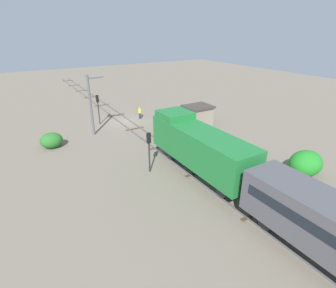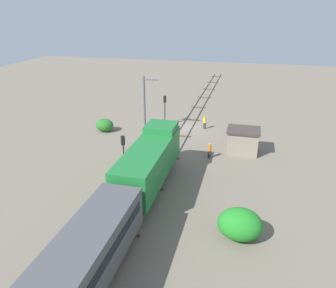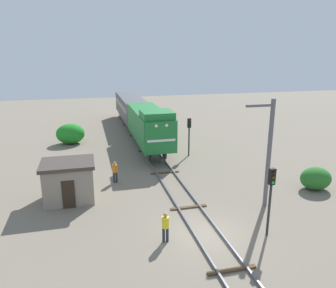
{
  "view_description": "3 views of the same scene",
  "coord_description": "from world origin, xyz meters",
  "px_view_note": "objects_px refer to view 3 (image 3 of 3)",
  "views": [
    {
      "loc": [
        12.6,
        32.29,
        11.73
      ],
      "look_at": [
        0.25,
        11.88,
        1.21
      ],
      "focal_mm": 28.0,
      "sensor_mm": 36.0,
      "label": 1
    },
    {
      "loc": [
        -7.64,
        40.48,
        14.71
      ],
      "look_at": [
        -0.42,
        11.76,
        2.42
      ],
      "focal_mm": 35.0,
      "sensor_mm": 36.0,
      "label": 2
    },
    {
      "loc": [
        -6.05,
        -15.15,
        9.76
      ],
      "look_at": [
        0.65,
        11.34,
        2.08
      ],
      "focal_mm": 35.0,
      "sensor_mm": 36.0,
      "label": 3
    }
  ],
  "objects_px": {
    "passenger_car_leading": "(131,106)",
    "worker_by_signal": "(115,170)",
    "worker_near_track": "(165,225)",
    "relay_hut": "(69,181)",
    "traffic_signal_near": "(271,189)",
    "catenary_mast": "(268,151)",
    "locomotive": "(149,125)",
    "traffic_signal_mid": "(189,130)"
  },
  "relations": [
    {
      "from": "worker_near_track",
      "to": "relay_hut",
      "type": "height_order",
      "value": "relay_hut"
    },
    {
      "from": "traffic_signal_mid",
      "to": "relay_hut",
      "type": "distance_m",
      "value": 13.26
    },
    {
      "from": "passenger_car_leading",
      "to": "traffic_signal_mid",
      "type": "height_order",
      "value": "passenger_car_leading"
    },
    {
      "from": "traffic_signal_near",
      "to": "worker_by_signal",
      "type": "distance_m",
      "value": 12.36
    },
    {
      "from": "passenger_car_leading",
      "to": "catenary_mast",
      "type": "distance_m",
      "value": 27.77
    },
    {
      "from": "traffic_signal_mid",
      "to": "catenary_mast",
      "type": "relative_size",
      "value": 0.52
    },
    {
      "from": "locomotive",
      "to": "traffic_signal_mid",
      "type": "xyz_separation_m",
      "value": [
        3.4,
        -2.48,
        -0.18
      ]
    },
    {
      "from": "traffic_signal_near",
      "to": "worker_by_signal",
      "type": "bearing_deg",
      "value": 127.22
    },
    {
      "from": "worker_near_track",
      "to": "worker_by_signal",
      "type": "xyz_separation_m",
      "value": [
        -1.8,
        9.0,
        0.0
      ]
    },
    {
      "from": "locomotive",
      "to": "worker_by_signal",
      "type": "relative_size",
      "value": 6.82
    },
    {
      "from": "worker_by_signal",
      "to": "traffic_signal_near",
      "type": "bearing_deg",
      "value": 165.44
    },
    {
      "from": "traffic_signal_near",
      "to": "catenary_mast",
      "type": "distance_m",
      "value": 3.91
    },
    {
      "from": "worker_near_track",
      "to": "catenary_mast",
      "type": "height_order",
      "value": "catenary_mast"
    },
    {
      "from": "catenary_mast",
      "to": "traffic_signal_mid",
      "type": "bearing_deg",
      "value": 97.59
    },
    {
      "from": "traffic_signal_mid",
      "to": "worker_by_signal",
      "type": "height_order",
      "value": "traffic_signal_mid"
    },
    {
      "from": "traffic_signal_mid",
      "to": "traffic_signal_near",
      "type": "bearing_deg",
      "value": -90.77
    },
    {
      "from": "locomotive",
      "to": "worker_near_track",
      "type": "bearing_deg",
      "value": -98.24
    },
    {
      "from": "traffic_signal_near",
      "to": "catenary_mast",
      "type": "relative_size",
      "value": 0.55
    },
    {
      "from": "worker_near_track",
      "to": "relay_hut",
      "type": "xyz_separation_m",
      "value": [
        -5.1,
        6.63,
        0.4
      ]
    },
    {
      "from": "passenger_car_leading",
      "to": "worker_near_track",
      "type": "xyz_separation_m",
      "value": [
        -2.4,
        -29.91,
        -1.53
      ]
    },
    {
      "from": "traffic_signal_mid",
      "to": "worker_near_track",
      "type": "bearing_deg",
      "value": -112.37
    },
    {
      "from": "traffic_signal_near",
      "to": "worker_near_track",
      "type": "relative_size",
      "value": 2.31
    },
    {
      "from": "worker_near_track",
      "to": "catenary_mast",
      "type": "distance_m",
      "value": 8.26
    },
    {
      "from": "relay_hut",
      "to": "catenary_mast",
      "type": "bearing_deg",
      "value": -17.95
    },
    {
      "from": "passenger_car_leading",
      "to": "worker_near_track",
      "type": "bearing_deg",
      "value": -94.59
    },
    {
      "from": "passenger_car_leading",
      "to": "worker_by_signal",
      "type": "relative_size",
      "value": 8.24
    },
    {
      "from": "traffic_signal_mid",
      "to": "worker_near_track",
      "type": "xyz_separation_m",
      "value": [
        -5.8,
        -14.09,
        -1.6
      ]
    },
    {
      "from": "locomotive",
      "to": "worker_near_track",
      "type": "height_order",
      "value": "locomotive"
    },
    {
      "from": "traffic_signal_near",
      "to": "worker_by_signal",
      "type": "xyz_separation_m",
      "value": [
        -7.4,
        9.74,
        -1.74
      ]
    },
    {
      "from": "worker_near_track",
      "to": "relay_hut",
      "type": "bearing_deg",
      "value": 122.64
    },
    {
      "from": "locomotive",
      "to": "traffic_signal_mid",
      "type": "relative_size",
      "value": 3.12
    },
    {
      "from": "locomotive",
      "to": "relay_hut",
      "type": "xyz_separation_m",
      "value": [
        -7.5,
        -9.94,
        -1.38
      ]
    },
    {
      "from": "locomotive",
      "to": "passenger_car_leading",
      "type": "relative_size",
      "value": 0.83
    },
    {
      "from": "traffic_signal_mid",
      "to": "catenary_mast",
      "type": "bearing_deg",
      "value": -82.41
    },
    {
      "from": "traffic_signal_near",
      "to": "worker_by_signal",
      "type": "relative_size",
      "value": 2.31
    },
    {
      "from": "traffic_signal_near",
      "to": "passenger_car_leading",
      "type": "bearing_deg",
      "value": 95.96
    },
    {
      "from": "locomotive",
      "to": "worker_near_track",
      "type": "distance_m",
      "value": 16.84
    },
    {
      "from": "passenger_car_leading",
      "to": "traffic_signal_mid",
      "type": "xyz_separation_m",
      "value": [
        3.4,
        -15.81,
        0.07
      ]
    },
    {
      "from": "passenger_car_leading",
      "to": "relay_hut",
      "type": "bearing_deg",
      "value": -107.86
    },
    {
      "from": "catenary_mast",
      "to": "relay_hut",
      "type": "height_order",
      "value": "catenary_mast"
    },
    {
      "from": "worker_near_track",
      "to": "worker_by_signal",
      "type": "relative_size",
      "value": 1.0
    },
    {
      "from": "traffic_signal_near",
      "to": "catenary_mast",
      "type": "bearing_deg",
      "value": 62.65
    }
  ]
}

